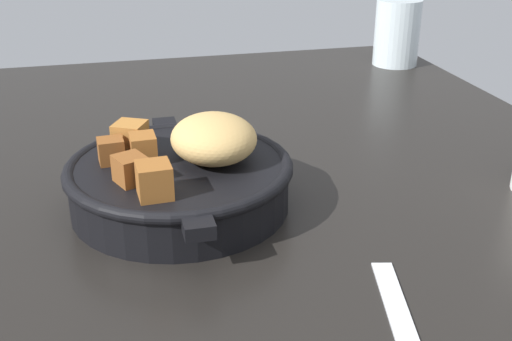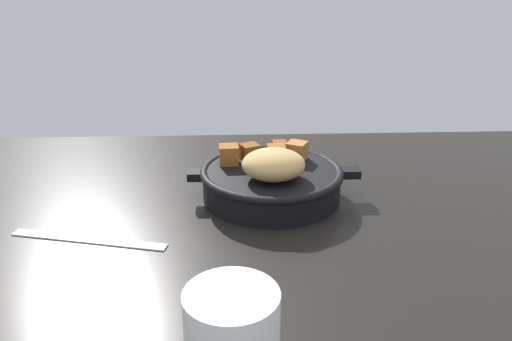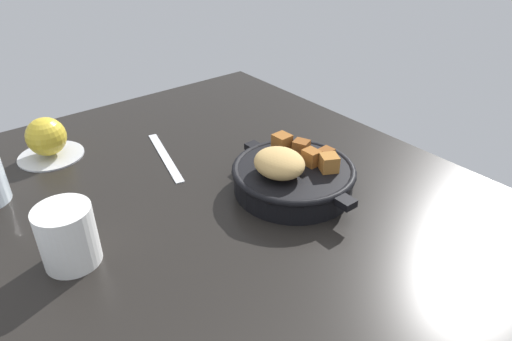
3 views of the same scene
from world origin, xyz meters
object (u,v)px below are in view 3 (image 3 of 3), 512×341
Objects in this scene: cast_iron_skillet at (294,175)px; red_apple at (46,137)px; white_creamer_pitcher at (68,236)px; butter_knife at (165,156)px.

red_apple is (38.02, 28.51, 1.13)cm from cast_iron_skillet.
cast_iron_skillet is 35.87cm from white_creamer_pitcher.
red_apple is 32.80cm from white_creamer_pitcher.
cast_iron_skillet is 3.41× the size of red_apple.
red_apple is 0.36× the size of butter_knife.
cast_iron_skillet is 1.23× the size of butter_knife.
white_creamer_pitcher is at bearing 80.46° from cast_iron_skillet.
white_creamer_pitcher reaches higher than red_apple.
white_creamer_pitcher is (-18.07, 23.95, 4.19)cm from butter_knife.
butter_knife is (24.01, 11.40, -2.96)cm from cast_iron_skillet.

